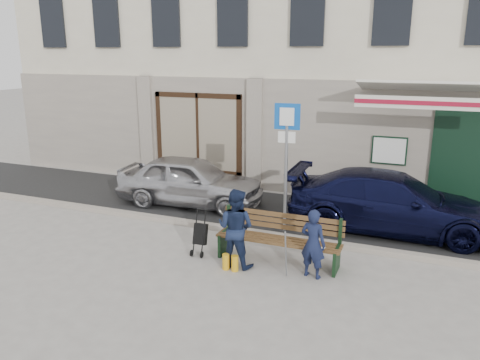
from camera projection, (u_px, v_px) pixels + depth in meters
The scene contains 11 objects.
ground at pixel (235, 264), 8.90m from camera, with size 80.00×80.00×0.00m, color #9E9991.
asphalt_lane at pixel (282, 214), 11.67m from camera, with size 60.00×3.20×0.01m, color #282828.
curb at pixel (261, 234), 10.23m from camera, with size 60.00×0.18×0.12m, color #9E9384.
building at pixel (334, 18), 15.16m from camera, with size 20.00×8.27×10.00m.
car_silver at pixel (190, 181), 12.23m from camera, with size 1.54×3.83×1.30m, color #B0AFB4.
car_navy at pixel (392, 202), 10.41m from camera, with size 1.87×4.59×1.33m, color black.
parking_sign at pixel (286, 148), 9.74m from camera, with size 0.54×0.09×2.89m.
bench at pixel (276, 239), 8.90m from camera, with size 2.40×1.17×0.98m.
man at pixel (313, 244), 8.23m from camera, with size 0.46×0.30×1.27m, color #151C3A.
woman at pixel (236, 228), 8.67m from camera, with size 0.73×0.57×1.50m, color #16203D.
stroller at pixel (200, 235), 9.26m from camera, with size 0.27×0.38×0.90m.
Camera 1 is at (3.13, -7.54, 3.88)m, focal length 35.00 mm.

